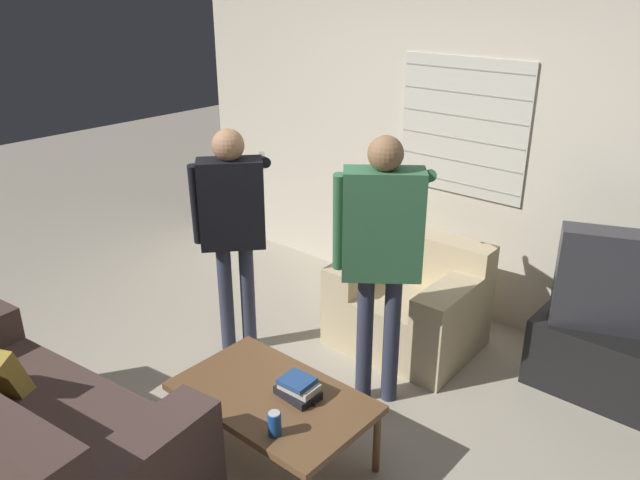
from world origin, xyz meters
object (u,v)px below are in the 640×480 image
Objects in this scene: coffee_table at (273,400)px; person_left_standing at (232,215)px; armchair_beige at (410,303)px; book_stack at (298,388)px; spare_remote at (313,397)px; soda_can at (275,424)px; couch_blue at (19,444)px; tv at (630,283)px; person_right_standing at (382,240)px.

person_left_standing is at bearing 146.73° from coffee_table.
person_left_standing reaches higher than armchair_beige.
spare_remote is (0.07, 0.03, -0.04)m from book_stack.
person_left_standing is (-0.99, 0.65, 0.63)m from coffee_table.
soda_can is (0.33, -1.71, 0.17)m from armchair_beige.
couch_blue is 1.96× the size of armchair_beige.
book_stack is at bearing 171.62° from spare_remote.
tv reaches higher than coffee_table.
person_left_standing is at bearing 5.95° from tv.
armchair_beige is 7.76× the size of soda_can.
person_right_standing is at bearing 57.93° from couch_blue.
armchair_beige is at bearing -8.12° from tv.
person_right_standing is 7.13× the size of book_stack.
person_left_standing is at bearing 150.29° from person_right_standing.
couch_blue is 1.28m from soda_can.
book_stack reaches higher than spare_remote.
tv is at bearing 48.41° from couch_blue.
couch_blue is at bearing 33.22° from tv.
person_right_standing reaches higher than tv.
person_left_standing is (-0.24, 1.67, 0.67)m from couch_blue.
couch_blue is at bearing -128.41° from book_stack.
soda_can is (0.13, -1.03, -0.59)m from person_right_standing.
tv is 0.54× the size of person_left_standing.
tv is at bearing 57.85° from book_stack.
spare_remote is (0.19, 0.11, 0.05)m from coffee_table.
person_left_standing is (-2.20, -1.17, 0.23)m from tv.
spare_remote is (-1.02, -1.71, -0.35)m from tv.
armchair_beige is at bearing 68.50° from couch_blue.
couch_blue is 8.11× the size of book_stack.
spare_remote reaches higher than coffee_table.
couch_blue is 1.41m from book_stack.
couch_blue is 1.82m from person_left_standing.
person_right_standing is (1.10, 0.16, 0.07)m from person_left_standing.
person_right_standing is (0.10, 0.81, 0.69)m from coffee_table.
soda_can is 0.33m from spare_remote.
book_stack is (0.87, 1.10, 0.14)m from couch_blue.
soda_can is 0.96× the size of spare_remote.
book_stack is at bearing 34.42° from coffee_table.
book_stack is 1.81× the size of spare_remote.
tv is (1.21, 1.82, 0.40)m from coffee_table.
person_left_standing reaches higher than tv.
tv is 6.57× the size of spare_remote.
couch_blue is 2.16m from person_right_standing.
person_right_standing reaches higher than armchair_beige.
armchair_beige is 0.62× the size of person_left_standing.
soda_can is at bearing 99.05° from armchair_beige.
coffee_table is 0.66× the size of person_left_standing.
book_stack is at bearing 96.73° from armchair_beige.
person_right_standing reaches higher than coffee_table.
person_left_standing is 6.72× the size of book_stack.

